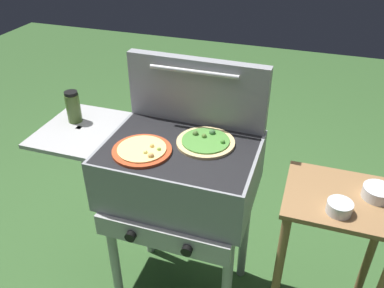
# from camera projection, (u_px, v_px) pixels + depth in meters

# --- Properties ---
(ground_plane) EXTENTS (8.00, 8.00, 0.00)m
(ground_plane) POSITION_uv_depth(u_px,v_px,m) (183.00, 287.00, 2.12)
(ground_plane) COLOR #38602D
(grill) EXTENTS (0.96, 0.53, 0.90)m
(grill) POSITION_uv_depth(u_px,v_px,m) (178.00, 174.00, 1.71)
(grill) COLOR gray
(grill) RESTS_ON ground_plane
(grill_lid_open) EXTENTS (0.63, 0.09, 0.30)m
(grill_lid_open) POSITION_uv_depth(u_px,v_px,m) (197.00, 91.00, 1.72)
(grill_lid_open) COLOR gray
(grill_lid_open) RESTS_ON grill
(pizza_cheese) EXTENTS (0.24, 0.24, 0.03)m
(pizza_cheese) POSITION_uv_depth(u_px,v_px,m) (142.00, 150.00, 1.59)
(pizza_cheese) COLOR #C64723
(pizza_cheese) RESTS_ON grill
(pizza_veggie) EXTENTS (0.24, 0.24, 0.04)m
(pizza_veggie) POSITION_uv_depth(u_px,v_px,m) (206.00, 142.00, 1.65)
(pizza_veggie) COLOR #E0C17F
(pizza_veggie) RESTS_ON grill
(sauce_jar) EXTENTS (0.06, 0.06, 0.15)m
(sauce_jar) POSITION_uv_depth(u_px,v_px,m) (73.00, 107.00, 1.77)
(sauce_jar) COLOR #4C6B2D
(sauce_jar) RESTS_ON grill
(prep_table) EXTENTS (0.44, 0.36, 0.80)m
(prep_table) POSITION_uv_depth(u_px,v_px,m) (332.00, 241.00, 1.64)
(prep_table) COLOR olive
(prep_table) RESTS_ON ground_plane
(topping_bowl_near) EXTENTS (0.11, 0.11, 0.04)m
(topping_bowl_near) POSITION_uv_depth(u_px,v_px,m) (377.00, 193.00, 1.50)
(topping_bowl_near) COLOR silver
(topping_bowl_near) RESTS_ON prep_table
(topping_bowl_far) EXTENTS (0.09, 0.09, 0.04)m
(topping_bowl_far) POSITION_uv_depth(u_px,v_px,m) (339.00, 208.00, 1.43)
(topping_bowl_far) COLOR silver
(topping_bowl_far) RESTS_ON prep_table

